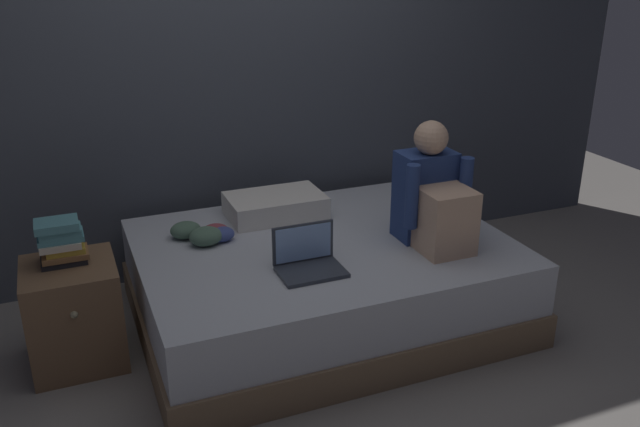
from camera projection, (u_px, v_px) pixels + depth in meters
ground_plane at (309, 351)px, 3.46m from camera, size 8.00×8.00×0.00m
wall_back at (235, 55)px, 4.00m from camera, size 5.60×0.10×2.70m
bed at (323, 280)px, 3.71m from camera, size 2.00×1.50×0.47m
nightstand at (75, 314)px, 3.30m from camera, size 0.44×0.46×0.53m
person_sitting at (433, 198)px, 3.52m from camera, size 0.39×0.44×0.66m
laptop at (309, 260)px, 3.28m from camera, size 0.32×0.23×0.22m
pillow at (275, 205)px, 3.94m from camera, size 0.56×0.36×0.13m
book_stack at (61, 242)px, 3.20m from camera, size 0.23×0.17×0.22m
clothes_pile at (205, 233)px, 3.61m from camera, size 0.33×0.28×0.10m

